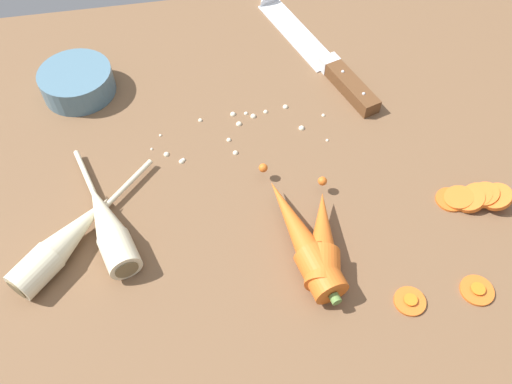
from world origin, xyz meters
TOP-DOWN VIEW (x-y plane):
  - ground_plane at (0.00, 0.00)cm, footprint 120.00×90.00cm
  - chefs_knife at (14.50, 26.85)cm, footprint 13.65×34.11cm
  - whole_carrot at (4.14, -10.39)cm, footprint 7.67×21.23cm
  - whole_carrot_second at (6.47, -11.07)cm, footprint 7.32×16.43cm
  - parsnip_front at (-18.98, -4.08)cm, footprint 8.60×20.97cm
  - parsnip_mid_left at (-24.09, -5.40)cm, footprint 17.81×18.60cm
  - carrot_slice_stack at (27.75, -7.63)cm, footprint 9.17×5.45cm
  - carrot_slice_stray_near at (23.03, -19.86)cm, footprint 3.96×3.96cm
  - carrot_slice_stray_mid at (14.81, -19.73)cm, footprint 3.70×3.70cm
  - prep_bowl at (-23.11, 23.14)cm, footprint 11.00×11.00cm
  - mince_crumbs at (-0.01, 10.65)cm, footprint 26.23×8.66cm

SIDE VIEW (x-z plane):
  - ground_plane at x=0.00cm, z-range -4.00..0.00cm
  - carrot_slice_stray_near at x=23.03cm, z-range 0.01..0.71cm
  - carrot_slice_stray_mid at x=14.81cm, z-range 0.01..0.71cm
  - mince_crumbs at x=-0.01cm, z-range -0.05..0.81cm
  - chefs_knife at x=14.50cm, z-range -1.44..2.74cm
  - carrot_slice_stack at x=27.75cm, z-range -0.65..2.59cm
  - parsnip_mid_left at x=-24.09cm, z-range -0.02..3.98cm
  - parsnip_front at x=-18.98cm, z-range -0.02..3.98cm
  - whole_carrot at x=4.14cm, z-range 0.00..4.20cm
  - whole_carrot_second at x=6.47cm, z-range 0.00..4.20cm
  - prep_bowl at x=-23.11cm, z-range 0.15..4.15cm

